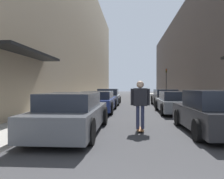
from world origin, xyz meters
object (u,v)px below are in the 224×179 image
(parked_car_right_0, at_px, (214,113))
(skateboarder, at_px, (140,100))
(parked_car_left_2, at_px, (109,97))
(parked_car_right_2, at_px, (165,98))
(traffic_light, at_px, (166,80))
(parked_car_left_0, at_px, (73,113))
(parked_car_left_1, at_px, (99,101))
(parked_car_right_1, at_px, (175,103))

(parked_car_right_0, distance_m, skateboarder, 2.34)
(parked_car_left_2, xyz_separation_m, parked_car_right_0, (4.47, -11.05, 0.02))
(parked_car_right_2, relative_size, traffic_light, 1.22)
(parked_car_left_0, xyz_separation_m, parked_car_left_2, (-0.01, 11.38, -0.01))
(parked_car_left_0, bearing_deg, parked_car_left_2, 90.04)
(parked_car_left_0, bearing_deg, parked_car_left_1, 90.24)
(parked_car_left_2, relative_size, parked_car_right_2, 1.02)
(parked_car_right_1, relative_size, parked_car_right_2, 1.00)
(traffic_light, bearing_deg, parked_car_right_2, -99.75)
(parked_car_left_1, bearing_deg, parked_car_left_0, -89.76)
(parked_car_left_0, distance_m, parked_car_right_2, 11.57)
(skateboarder, bearing_deg, parked_car_right_0, -4.26)
(parked_car_left_2, bearing_deg, parked_car_right_1, -53.11)
(parked_car_left_2, relative_size, skateboarder, 2.56)
(parked_car_left_2, bearing_deg, parked_car_left_0, -89.96)
(skateboarder, bearing_deg, parked_car_left_2, 101.25)
(parked_car_left_2, distance_m, parked_car_right_1, 7.18)
(parked_car_right_0, bearing_deg, parked_car_right_2, 89.66)
(parked_car_left_0, relative_size, parked_car_left_2, 1.11)
(parked_car_right_2, height_order, traffic_light, traffic_light)
(parked_car_left_0, xyz_separation_m, parked_car_right_2, (4.52, 10.65, -0.01))
(parked_car_left_1, bearing_deg, parked_car_left_2, 89.82)
(parked_car_left_1, xyz_separation_m, parked_car_right_1, (4.33, -0.34, -0.01))
(parked_car_left_1, bearing_deg, parked_car_right_0, -51.56)
(parked_car_left_2, relative_size, traffic_light, 1.24)
(parked_car_right_1, xyz_separation_m, traffic_light, (1.69, 13.56, 1.67))
(traffic_light, bearing_deg, parked_car_right_0, -94.64)
(parked_car_left_0, relative_size, parked_car_right_1, 1.13)
(parked_car_left_2, bearing_deg, traffic_light, 52.50)
(skateboarder, bearing_deg, parked_car_left_1, 111.70)
(parked_car_right_2, bearing_deg, parked_car_right_0, -90.34)
(traffic_light, bearing_deg, parked_car_left_2, -127.50)
(parked_car_left_2, height_order, skateboarder, skateboarder)
(parked_car_right_1, height_order, skateboarder, skateboarder)
(parked_car_left_2, height_order, parked_car_right_1, parked_car_left_2)
(parked_car_right_1, distance_m, traffic_light, 13.77)
(parked_car_right_1, height_order, parked_car_right_2, parked_car_right_2)
(parked_car_left_1, bearing_deg, traffic_light, 65.53)
(parked_car_left_2, xyz_separation_m, skateboarder, (2.16, -10.88, 0.41))
(parked_car_left_0, relative_size, parked_car_right_2, 1.13)
(parked_car_left_0, distance_m, parked_car_right_1, 7.10)
(parked_car_left_1, distance_m, parked_car_right_1, 4.34)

